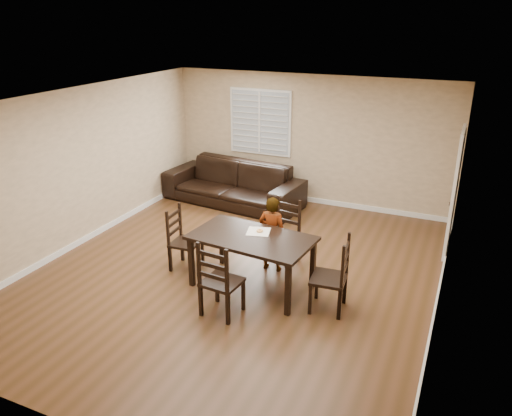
% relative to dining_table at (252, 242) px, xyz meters
% --- Properties ---
extents(ground, '(7.00, 7.00, 0.00)m').
position_rel_dining_table_xyz_m(ground, '(-0.40, 0.30, -0.74)').
color(ground, '#56331D').
rests_on(ground, ground).
extents(room, '(6.04, 7.04, 2.72)m').
position_rel_dining_table_xyz_m(room, '(-0.37, 0.48, 1.07)').
color(room, '#D1B58D').
rests_on(room, ground).
extents(dining_table, '(1.84, 1.16, 0.82)m').
position_rel_dining_table_xyz_m(dining_table, '(0.00, 0.00, 0.00)').
color(dining_table, black).
rests_on(dining_table, ground).
extents(chair_near, '(0.54, 0.51, 1.04)m').
position_rel_dining_table_xyz_m(chair_near, '(0.12, 1.11, -0.26)').
color(chair_near, black).
rests_on(chair_near, ground).
extents(chair_far, '(0.53, 0.50, 1.10)m').
position_rel_dining_table_xyz_m(chair_far, '(-0.09, -0.93, -0.24)').
color(chair_far, black).
rests_on(chair_far, ground).
extents(chair_left, '(0.46, 0.48, 1.02)m').
position_rel_dining_table_xyz_m(chair_left, '(-1.32, 0.11, -0.27)').
color(chair_left, black).
rests_on(chair_left, ground).
extents(chair_right, '(0.50, 0.53, 1.09)m').
position_rel_dining_table_xyz_m(chair_right, '(1.33, -0.11, -0.24)').
color(chair_right, black).
rests_on(chair_right, ground).
extents(child, '(0.45, 0.29, 1.23)m').
position_rel_dining_table_xyz_m(child, '(0.06, 0.63, -0.12)').
color(child, gray).
rests_on(child, ground).
extents(napkin, '(0.40, 0.40, 0.00)m').
position_rel_dining_table_xyz_m(napkin, '(0.02, 0.20, 0.09)').
color(napkin, beige).
rests_on(napkin, dining_table).
extents(donut, '(0.10, 0.10, 0.04)m').
position_rel_dining_table_xyz_m(donut, '(0.04, 0.19, 0.11)').
color(donut, '#DD9A4F').
rests_on(donut, napkin).
extents(sofa, '(3.09, 1.49, 0.87)m').
position_rel_dining_table_xyz_m(sofa, '(-1.82, 3.05, -0.30)').
color(sofa, black).
rests_on(sofa, ground).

